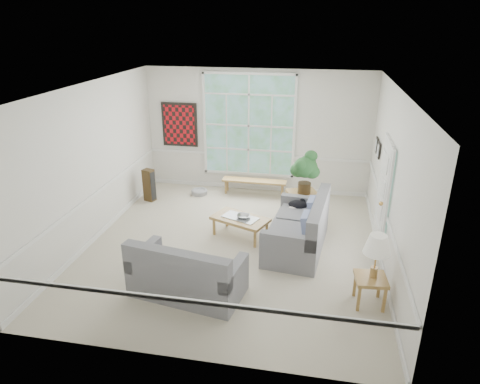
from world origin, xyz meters
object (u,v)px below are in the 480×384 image
Objects in this scene: side_table at (369,291)px; loveseat_front at (187,267)px; end_table at (302,206)px; loveseat_right at (297,224)px; coffee_table at (240,227)px.

loveseat_front is at bearing -175.44° from side_table.
side_table is at bearing -67.77° from end_table.
loveseat_front reaches higher than end_table.
loveseat_front is 2.82m from side_table.
loveseat_front is 3.64× the size of side_table.
loveseat_front is (-1.60, -1.76, -0.04)m from loveseat_right.
side_table is (1.16, -2.83, -0.07)m from end_table.
loveseat_right is 1.20m from coffee_table.
side_table is (2.34, -1.79, 0.03)m from coffee_table.
coffee_table is at bearing 173.74° from loveseat_right.
side_table is (2.80, 0.22, -0.23)m from loveseat_front.
side_table is (1.20, -1.53, -0.27)m from loveseat_right.
loveseat_front is 2.83× the size of end_table.
loveseat_right is 1.97m from side_table.
loveseat_right reaches higher than loveseat_front.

